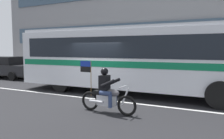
% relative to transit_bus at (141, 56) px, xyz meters
% --- Properties ---
extents(ground_plane, '(60.00, 60.00, 0.00)m').
position_rel_transit_bus_xyz_m(ground_plane, '(-1.73, -1.19, -1.88)').
color(ground_plane, black).
extents(sidewalk_curb, '(28.00, 3.80, 0.15)m').
position_rel_transit_bus_xyz_m(sidewalk_curb, '(-1.73, 3.91, -1.81)').
color(sidewalk_curb, gray).
rests_on(sidewalk_curb, ground_plane).
extents(lane_center_stripe, '(26.60, 0.14, 0.01)m').
position_rel_transit_bus_xyz_m(lane_center_stripe, '(-1.73, -1.79, -1.88)').
color(lane_center_stripe, silver).
rests_on(lane_center_stripe, ground_plane).
extents(office_building_facade, '(28.00, 0.89, 9.94)m').
position_rel_transit_bus_xyz_m(office_building_facade, '(-1.73, 6.19, 3.09)').
color(office_building_facade, gray).
rests_on(office_building_facade, ground_plane).
extents(transit_bus, '(12.61, 2.87, 3.22)m').
position_rel_transit_bus_xyz_m(transit_bus, '(0.00, 0.00, 0.00)').
color(transit_bus, silver).
rests_on(transit_bus, ground_plane).
extents(motorcycle_with_rider, '(2.20, 0.64, 1.78)m').
position_rel_transit_bus_xyz_m(motorcycle_with_rider, '(-0.03, -3.46, -1.22)').
color(motorcycle_with_rider, black).
rests_on(motorcycle_with_rider, ground_plane).
extents(parked_sedan_curbside, '(4.83, 1.96, 1.64)m').
position_rel_transit_bus_xyz_m(parked_sedan_curbside, '(-11.11, 1.39, -1.03)').
color(parked_sedan_curbside, black).
rests_on(parked_sedan_curbside, ground_plane).
extents(fire_hydrant, '(0.22, 0.30, 0.75)m').
position_rel_transit_bus_xyz_m(fire_hydrant, '(-2.06, 3.10, -1.37)').
color(fire_hydrant, '#4C8C3F').
rests_on(fire_hydrant, sidewalk_curb).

